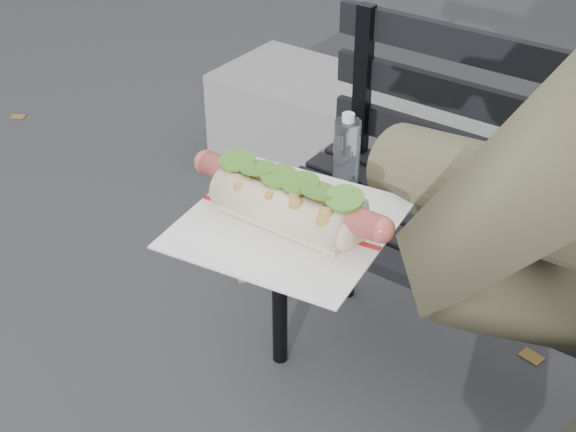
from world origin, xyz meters
name	(u,v)px	position (x,y,z in m)	size (l,w,h in m)	color
concrete_block	(380,153)	(-0.86, 1.52, 0.20)	(1.20, 0.40, 0.40)	slate
held_hotdog	(520,225)	(0.10, -0.01, 1.14)	(0.63, 0.31, 0.20)	#4D4C33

